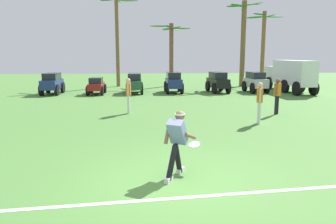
# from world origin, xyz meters

# --- Properties ---
(ground_plane) EXTENTS (80.00, 80.00, 0.00)m
(ground_plane) POSITION_xyz_m (0.00, 0.00, 0.00)
(ground_plane) COLOR #4A7C37
(field_line_paint) EXTENTS (23.86, 2.34, 0.01)m
(field_line_paint) POSITION_xyz_m (0.00, -0.78, 0.00)
(field_line_paint) COLOR white
(field_line_paint) RESTS_ON ground_plane
(frisbee_thrower) EXTENTS (0.79, 0.94, 1.39)m
(frisbee_thrower) POSITION_xyz_m (-0.05, 0.36, 0.79)
(frisbee_thrower) COLOR black
(frisbee_thrower) RESTS_ON ground_plane
(frisbee_in_flight) EXTENTS (0.36, 0.36, 0.11)m
(frisbee_in_flight) POSITION_xyz_m (0.38, 0.70, 0.57)
(frisbee_in_flight) COLOR white
(teammate_near_sideline) EXTENTS (0.28, 0.49, 1.56)m
(teammate_near_sideline) POSITION_xyz_m (3.58, 5.48, 0.94)
(teammate_near_sideline) COLOR silver
(teammate_near_sideline) RESTS_ON ground_plane
(teammate_midfield) EXTENTS (0.39, 0.41, 1.56)m
(teammate_midfield) POSITION_xyz_m (5.04, 7.37, 0.94)
(teammate_midfield) COLOR black
(teammate_midfield) RESTS_ON ground_plane
(teammate_deep) EXTENTS (0.22, 0.49, 1.56)m
(teammate_deep) POSITION_xyz_m (-1.41, 8.04, 0.94)
(teammate_deep) COLOR silver
(teammate_deep) RESTS_ON ground_plane
(parked_car_slot_a) EXTENTS (1.16, 2.35, 1.40)m
(parked_car_slot_a) POSITION_xyz_m (-6.77, 15.77, 0.74)
(parked_car_slot_a) COLOR navy
(parked_car_slot_a) RESTS_ON ground_plane
(parked_car_slot_b) EXTENTS (1.08, 2.20, 1.10)m
(parked_car_slot_b) POSITION_xyz_m (-3.86, 15.57, 0.56)
(parked_car_slot_b) COLOR maroon
(parked_car_slot_b) RESTS_ON ground_plane
(parked_car_slot_c) EXTENTS (1.17, 2.41, 1.34)m
(parked_car_slot_c) POSITION_xyz_m (-1.35, 16.00, 0.72)
(parked_car_slot_c) COLOR #235133
(parked_car_slot_c) RESTS_ON ground_plane
(parked_car_slot_d) EXTENTS (1.19, 2.36, 1.40)m
(parked_car_slot_d) POSITION_xyz_m (1.32, 16.10, 0.74)
(parked_car_slot_d) COLOR navy
(parked_car_slot_d) RESTS_ON ground_plane
(parked_car_slot_e) EXTENTS (1.36, 2.43, 1.40)m
(parked_car_slot_e) POSITION_xyz_m (4.40, 16.04, 0.74)
(parked_car_slot_e) COLOR black
(parked_car_slot_e) RESTS_ON ground_plane
(parked_car_slot_f) EXTENTS (1.28, 2.40, 1.40)m
(parked_car_slot_f) POSITION_xyz_m (7.03, 15.91, 0.74)
(parked_car_slot_f) COLOR #B7BABF
(parked_car_slot_f) RESTS_ON ground_plane
(box_truck) EXTENTS (1.61, 5.95, 2.20)m
(box_truck) POSITION_xyz_m (9.51, 16.06, 1.23)
(box_truck) COLOR silver
(box_truck) RESTS_ON ground_plane
(palm_tree_far_left) EXTENTS (3.19, 3.11, 7.25)m
(palm_tree_far_left) POSITION_xyz_m (-2.81, 21.00, 4.27)
(palm_tree_far_left) COLOR brown
(palm_tree_far_left) RESTS_ON ground_plane
(palm_tree_left_of_centre) EXTENTS (3.39, 3.55, 5.12)m
(palm_tree_left_of_centre) POSITION_xyz_m (1.59, 21.08, 3.08)
(palm_tree_left_of_centre) COLOR brown
(palm_tree_left_of_centre) RESTS_ON ground_plane
(palm_tree_right_of_centre) EXTENTS (2.95, 3.64, 6.83)m
(palm_tree_right_of_centre) POSITION_xyz_m (7.36, 20.21, 3.81)
(palm_tree_right_of_centre) COLOR brown
(palm_tree_right_of_centre) RESTS_ON ground_plane
(palm_tree_far_right) EXTENTS (3.24, 3.55, 6.44)m
(palm_tree_far_right) POSITION_xyz_m (10.17, 23.30, 3.70)
(palm_tree_far_right) COLOR brown
(palm_tree_far_right) RESTS_ON ground_plane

